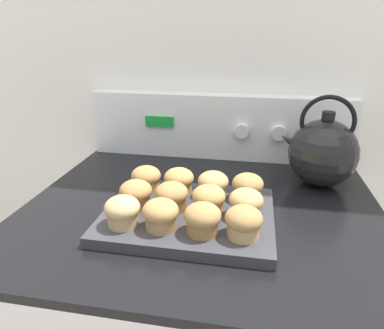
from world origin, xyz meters
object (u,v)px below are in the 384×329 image
object	(u,v)px
muffin_r0_c2	(203,219)
muffin_r2_c2	(213,184)
muffin_r1_c1	(172,196)
tea_kettle	(322,152)
muffin_r0_c3	(244,222)
muffin_r2_c0	(146,179)
muffin_r1_c3	(246,203)
muffin_r2_c1	(179,181)
muffin_r2_c3	(248,187)
muffin_r1_c0	(136,194)
muffin_pan	(189,215)
muffin_r0_c0	(122,211)
muffin_r1_c2	(209,199)
muffin_r0_c1	(161,214)

from	to	relation	value
muffin_r0_c2	muffin_r2_c2	bearing A→B (deg)	89.82
muffin_r1_c1	tea_kettle	world-z (taller)	tea_kettle
muffin_r0_c3	muffin_r2_c0	bearing A→B (deg)	146.62
muffin_r1_c3	muffin_r2_c0	xyz separation A→B (m)	(-0.23, 0.08, 0.00)
muffin_r1_c1	tea_kettle	size ratio (longest dim) A/B	0.30
muffin_r2_c1	muffin_r2_c3	size ratio (longest dim) A/B	1.00
muffin_r1_c0	tea_kettle	bearing A→B (deg)	30.16
muffin_r0_c3	muffin_r2_c3	world-z (taller)	same
muffin_r2_c2	tea_kettle	world-z (taller)	tea_kettle
muffin_pan	muffin_r2_c3	size ratio (longest dim) A/B	5.09
muffin_r0_c0	muffin_r0_c2	size ratio (longest dim) A/B	1.00
muffin_r0_c3	muffin_r1_c2	bearing A→B (deg)	134.35
muffin_r1_c2	muffin_r1_c3	distance (m)	0.07
muffin_r1_c0	muffin_r2_c1	distance (m)	0.11
muffin_r2_c0	muffin_pan	bearing A→B (deg)	-34.04
muffin_r0_c2	muffin_r2_c3	bearing A→B (deg)	63.24
muffin_r2_c3	muffin_r1_c1	bearing A→B (deg)	-154.27
muffin_r1_c1	muffin_r2_c2	size ratio (longest dim) A/B	1.00
muffin_r0_c1	muffin_r0_c2	size ratio (longest dim) A/B	1.00
muffin_r1_c3	muffin_r2_c2	size ratio (longest dim) A/B	1.00
muffin_pan	muffin_r0_c3	bearing A→B (deg)	-32.72
muffin_r1_c2	muffin_r2_c1	world-z (taller)	same
muffin_r0_c1	muffin_r2_c2	size ratio (longest dim) A/B	1.00
muffin_r0_c0	muffin_r1_c1	xyz separation A→B (m)	(0.08, 0.08, 0.00)
muffin_r2_c0	muffin_r2_c3	xyz separation A→B (m)	(0.23, -0.00, 0.00)
muffin_r0_c0	muffin_r0_c3	distance (m)	0.22
muffin_r0_c1	muffin_r1_c0	xyz separation A→B (m)	(-0.07, 0.07, 0.00)
muffin_r0_c0	muffin_r2_c1	size ratio (longest dim) A/B	1.00
muffin_pan	muffin_r0_c0	size ratio (longest dim) A/B	5.09
muffin_r1_c1	muffin_r2_c2	bearing A→B (deg)	43.11
muffin_r0_c0	muffin_r1_c3	world-z (taller)	same
muffin_r2_c1	muffin_r0_c1	bearing A→B (deg)	-90.32
muffin_r2_c0	muffin_r2_c3	distance (m)	0.23
muffin_r0_c2	muffin_r2_c2	xyz separation A→B (m)	(0.00, 0.15, 0.00)
muffin_r0_c2	muffin_r2_c0	world-z (taller)	same
muffin_pan	muffin_r2_c0	size ratio (longest dim) A/B	5.09
muffin_pan	muffin_r2_c0	xyz separation A→B (m)	(-0.11, 0.08, 0.04)
muffin_r1_c2	muffin_r2_c0	distance (m)	0.17
muffin_r0_c2	muffin_r2_c1	world-z (taller)	same
muffin_r1_c2	muffin_r2_c1	xyz separation A→B (m)	(-0.08, 0.08, 0.00)
muffin_r0_c3	muffin_r1_c1	size ratio (longest dim) A/B	1.00
muffin_r0_c0	muffin_r1_c0	world-z (taller)	same
muffin_r1_c0	muffin_r2_c1	size ratio (longest dim) A/B	1.00
muffin_r0_c1	muffin_r1_c3	distance (m)	0.17
muffin_r0_c0	muffin_r2_c0	distance (m)	0.15
muffin_r2_c3	muffin_r1_c3	bearing A→B (deg)	-90.67
muffin_pan	muffin_r1_c3	xyz separation A→B (m)	(0.11, -0.00, 0.04)
muffin_r1_c1	muffin_r0_c0	bearing A→B (deg)	-134.78
muffin_r0_c2	muffin_r1_c3	size ratio (longest dim) A/B	1.00
muffin_r2_c1	muffin_r2_c0	bearing A→B (deg)	-178.57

